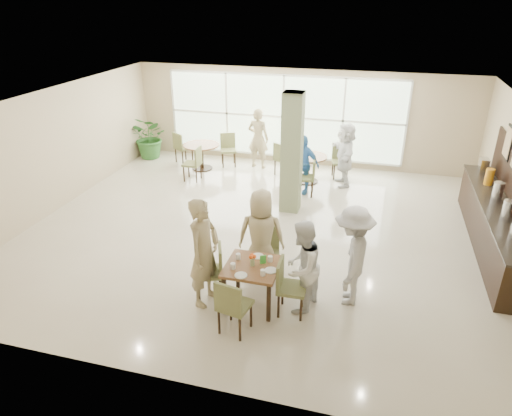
% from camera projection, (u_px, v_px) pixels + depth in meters
% --- Properties ---
extents(ground, '(10.00, 10.00, 0.00)m').
position_uv_depth(ground, '(261.00, 229.00, 10.05)').
color(ground, beige).
rests_on(ground, ground).
extents(room_shell, '(10.00, 10.00, 10.00)m').
position_uv_depth(room_shell, '(262.00, 156.00, 9.32)').
color(room_shell, white).
rests_on(room_shell, ground).
extents(window_bank, '(7.00, 0.04, 7.00)m').
position_uv_depth(window_bank, '(283.00, 117.00, 13.46)').
color(window_bank, silver).
rests_on(window_bank, ground).
extents(column, '(0.45, 0.45, 2.80)m').
position_uv_depth(column, '(292.00, 154.00, 10.40)').
color(column, '#737D57').
rests_on(column, ground).
extents(main_table, '(0.87, 0.87, 0.75)m').
position_uv_depth(main_table, '(252.00, 271.00, 7.40)').
color(main_table, brown).
rests_on(main_table, ground).
extents(round_table_left, '(1.05, 1.05, 0.75)m').
position_uv_depth(round_table_left, '(201.00, 150.00, 13.28)').
color(round_table_left, brown).
rests_on(round_table_left, ground).
extents(round_table_right, '(1.03, 1.03, 0.75)m').
position_uv_depth(round_table_right, '(308.00, 162.00, 12.36)').
color(round_table_right, brown).
rests_on(round_table_right, ground).
extents(chairs_main_table, '(1.96, 2.07, 0.95)m').
position_uv_depth(chairs_main_table, '(251.00, 279.00, 7.49)').
color(chairs_main_table, '#636C3B').
rests_on(chairs_main_table, ground).
extents(chairs_table_left, '(2.00, 1.91, 0.95)m').
position_uv_depth(chairs_table_left, '(201.00, 154.00, 13.30)').
color(chairs_table_left, '#636C3B').
rests_on(chairs_table_left, ground).
extents(chairs_table_right, '(2.14, 1.94, 0.95)m').
position_uv_depth(chairs_table_right, '(310.00, 166.00, 12.37)').
color(chairs_table_right, '#636C3B').
rests_on(chairs_table_right, ground).
extents(tabletop_clutter, '(0.74, 0.82, 0.21)m').
position_uv_depth(tabletop_clutter, '(254.00, 263.00, 7.30)').
color(tabletop_clutter, white).
rests_on(tabletop_clutter, main_table).
extents(buffet_counter, '(0.64, 4.70, 1.95)m').
position_uv_depth(buffet_counter, '(494.00, 223.00, 9.15)').
color(buffet_counter, black).
rests_on(buffet_counter, ground).
extents(framed_art_b, '(0.05, 0.55, 0.70)m').
position_uv_depth(framed_art_b, '(509.00, 143.00, 9.66)').
color(framed_art_b, black).
rests_on(framed_art_b, ground).
extents(potted_plant, '(1.49, 1.49, 1.33)m').
position_uv_depth(potted_plant, '(151.00, 137.00, 14.13)').
color(potted_plant, '#2C6327').
rests_on(potted_plant, ground).
extents(teen_left, '(0.57, 0.76, 1.87)m').
position_uv_depth(teen_left, '(204.00, 253.00, 7.35)').
color(teen_left, tan).
rests_on(teen_left, ground).
extents(teen_far, '(0.90, 0.59, 1.71)m').
position_uv_depth(teen_far, '(261.00, 236.00, 8.03)').
color(teen_far, tan).
rests_on(teen_far, ground).
extents(teen_right, '(0.78, 0.90, 1.58)m').
position_uv_depth(teen_right, '(302.00, 267.00, 7.23)').
color(teen_right, white).
rests_on(teen_right, ground).
extents(teen_standing, '(0.65, 1.12, 1.73)m').
position_uv_depth(teen_standing, '(352.00, 256.00, 7.39)').
color(teen_standing, '#B6B6B9').
rests_on(teen_standing, ground).
extents(adult_a, '(0.97, 0.65, 1.53)m').
position_uv_depth(adult_a, '(302.00, 164.00, 11.62)').
color(adult_a, '#4386CB').
rests_on(adult_a, ground).
extents(adult_b, '(1.06, 1.69, 1.70)m').
position_uv_depth(adult_b, '(345.00, 155.00, 12.06)').
color(adult_b, white).
rests_on(adult_b, ground).
extents(adult_standing, '(0.70, 0.51, 1.76)m').
position_uv_depth(adult_standing, '(258.00, 138.00, 13.28)').
color(adult_standing, tan).
rests_on(adult_standing, ground).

